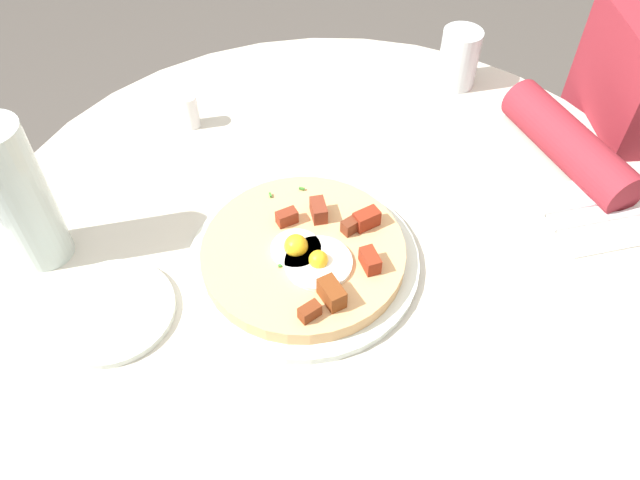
{
  "coord_description": "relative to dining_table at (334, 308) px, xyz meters",
  "views": [
    {
      "loc": [
        0.07,
        0.59,
        1.43
      ],
      "look_at": [
        0.02,
        0.02,
        0.77
      ],
      "focal_mm": 35.73,
      "sensor_mm": 36.0,
      "label": 1
    }
  ],
  "objects": [
    {
      "name": "ground_plane",
      "position": [
        0.0,
        0.0,
        -0.57
      ],
      "size": [
        6.0,
        6.0,
        0.0
      ],
      "primitive_type": "plane",
      "color": "#4C4742"
    },
    {
      "name": "dining_table",
      "position": [
        0.0,
        0.0,
        0.0
      ],
      "size": [
        1.03,
        1.03,
        0.75
      ],
      "color": "beige",
      "rests_on": "ground_plane"
    },
    {
      "name": "person_seated",
      "position": [
        -0.64,
        -0.23,
        -0.06
      ],
      "size": [
        0.53,
        0.37,
        1.14
      ],
      "color": "#2D2D33",
      "rests_on": "ground_plane"
    },
    {
      "name": "pizza_plate",
      "position": [
        0.05,
        0.05,
        0.18
      ],
      "size": [
        0.31,
        0.31,
        0.01
      ],
      "primitive_type": "cylinder",
      "color": "silver",
      "rests_on": "dining_table"
    },
    {
      "name": "breakfast_pizza",
      "position": [
        0.05,
        0.05,
        0.2
      ],
      "size": [
        0.27,
        0.27,
        0.05
      ],
      "color": "tan",
      "rests_on": "pizza_plate"
    },
    {
      "name": "bread_plate",
      "position": [
        0.3,
        0.11,
        0.18
      ],
      "size": [
        0.16,
        0.16,
        0.01
      ],
      "primitive_type": "cylinder",
      "color": "silver",
      "rests_on": "dining_table"
    },
    {
      "name": "napkin",
      "position": [
        -0.4,
        -0.01,
        0.18
      ],
      "size": [
        0.19,
        0.16,
        0.0
      ],
      "primitive_type": "cube",
      "rotation": [
        0.0,
        0.0,
        0.16
      ],
      "color": "white",
      "rests_on": "dining_table"
    },
    {
      "name": "fork",
      "position": [
        -0.39,
        -0.03,
        0.19
      ],
      "size": [
        0.18,
        0.04,
        0.0
      ],
      "primitive_type": "cube",
      "rotation": [
        0.0,
        0.0,
        0.16
      ],
      "color": "silver",
      "rests_on": "napkin"
    },
    {
      "name": "knife",
      "position": [
        -0.4,
        0.0,
        0.19
      ],
      "size": [
        0.18,
        0.04,
        0.0
      ],
      "primitive_type": "cube",
      "rotation": [
        0.0,
        0.0,
        0.16
      ],
      "color": "silver",
      "rests_on": "napkin"
    },
    {
      "name": "water_glass",
      "position": [
        -0.25,
        -0.35,
        0.23
      ],
      "size": [
        0.07,
        0.07,
        0.1
      ],
      "primitive_type": "cylinder",
      "color": "silver",
      "rests_on": "dining_table"
    },
    {
      "name": "water_bottle",
      "position": [
        0.4,
        0.0,
        0.29
      ],
      "size": [
        0.07,
        0.07,
        0.22
      ],
      "primitive_type": "cylinder",
      "color": "silver",
      "rests_on": "dining_table"
    },
    {
      "name": "salt_shaker",
      "position": [
        0.22,
        -0.26,
        0.21
      ],
      "size": [
        0.03,
        0.03,
        0.06
      ],
      "primitive_type": "cylinder",
      "color": "white",
      "rests_on": "dining_table"
    }
  ]
}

